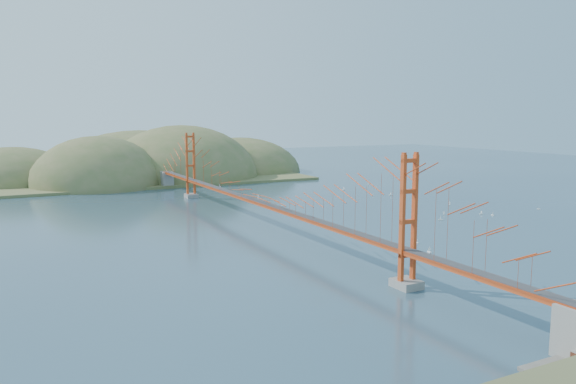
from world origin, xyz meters
name	(u,v)px	position (x,y,z in m)	size (l,w,h in m)	color
ground	(261,227)	(0.00, 0.00, 0.00)	(320.00, 320.00, 0.00)	#2B4456
bridge	(260,174)	(0.00, 0.18, 7.01)	(2.20, 94.40, 12.00)	gray
far_headlands	(151,177)	(2.21, 68.52, 0.00)	(84.00, 58.00, 25.00)	olive
sailboat_13	(444,214)	(28.28, -4.14, 0.14)	(0.57, 0.57, 0.60)	white
sailboat_11	(539,208)	(44.91, -7.51, 0.13)	(0.50, 0.50, 0.56)	white
sailboat_15	(368,184)	(40.01, 31.54, 0.14)	(0.56, 0.56, 0.59)	white
sailboat_12	(220,186)	(9.90, 42.00, 0.15)	(0.61, 0.51, 0.71)	white
sailboat_9	(376,187)	(37.64, 25.54, 0.14)	(0.59, 0.59, 0.62)	white
sailboat_0	(417,242)	(12.13, -17.10, 0.14)	(0.46, 0.52, 0.60)	white
sailboat_17	(391,195)	(33.74, 15.70, 0.16)	(0.66, 0.64, 0.74)	white
sailboat_16	(282,205)	(10.31, 14.04, 0.13)	(0.52, 0.52, 0.56)	white
sailboat_3	(258,196)	(11.03, 25.07, 0.14)	(0.55, 0.55, 0.58)	white
sailboat_14	(493,214)	(34.22, -8.04, 0.14)	(0.46, 0.54, 0.62)	white
sailboat_2	(481,213)	(33.39, -6.62, 0.14)	(0.55, 0.52, 0.62)	white
sailboat_4	(449,204)	(35.51, 2.34, 0.15)	(0.66, 0.66, 0.69)	white
sailboat_8	(344,189)	(30.39, 26.44, 0.15)	(0.59, 0.54, 0.67)	white
sailboat_1	(441,219)	(24.68, -7.37, 0.16)	(0.71, 0.71, 0.75)	white
sailboat_7	(373,195)	(30.60, 17.04, 0.14)	(0.54, 0.54, 0.59)	white
sailboat_10	(429,251)	(10.28, -21.28, 0.16)	(0.61, 0.66, 0.74)	white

